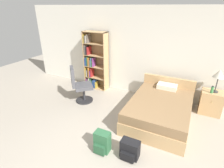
{
  "coord_description": "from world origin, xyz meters",
  "views": [
    {
      "loc": [
        1.01,
        -1.68,
        2.57
      ],
      "look_at": [
        -0.81,
        1.98,
        0.73
      ],
      "focal_mm": 28.0,
      "sensor_mm": 36.0,
      "label": 1
    }
  ],
  "objects_px": {
    "water_bottle": "(212,90)",
    "backpack_green": "(102,142)",
    "nightstand": "(211,102)",
    "table_lamp": "(219,74)",
    "office_chair": "(80,86)",
    "bed": "(160,109)",
    "backpack_black": "(130,150)",
    "bookshelf": "(94,63)"
  },
  "relations": [
    {
      "from": "nightstand",
      "to": "bookshelf",
      "type": "bearing_deg",
      "value": 179.26
    },
    {
      "from": "office_chair",
      "to": "backpack_green",
      "type": "distance_m",
      "value": 2.07
    },
    {
      "from": "table_lamp",
      "to": "backpack_green",
      "type": "height_order",
      "value": "table_lamp"
    },
    {
      "from": "water_bottle",
      "to": "office_chair",
      "type": "bearing_deg",
      "value": -164.99
    },
    {
      "from": "bookshelf",
      "to": "nightstand",
      "type": "distance_m",
      "value": 3.57
    },
    {
      "from": "bookshelf",
      "to": "backpack_green",
      "type": "xyz_separation_m",
      "value": [
        1.67,
        -2.43,
        -0.64
      ]
    },
    {
      "from": "backpack_green",
      "to": "table_lamp",
      "type": "bearing_deg",
      "value": 51.91
    },
    {
      "from": "bookshelf",
      "to": "backpack_black",
      "type": "xyz_separation_m",
      "value": [
        2.2,
        -2.34,
        -0.68
      ]
    },
    {
      "from": "nightstand",
      "to": "office_chair",
      "type": "bearing_deg",
      "value": -163.6
    },
    {
      "from": "table_lamp",
      "to": "backpack_black",
      "type": "xyz_separation_m",
      "value": [
        -1.35,
        -2.3,
        -0.91
      ]
    },
    {
      "from": "bed",
      "to": "backpack_black",
      "type": "relative_size",
      "value": 5.57
    },
    {
      "from": "bookshelf",
      "to": "office_chair",
      "type": "bearing_deg",
      "value": -80.47
    },
    {
      "from": "nightstand",
      "to": "backpack_black",
      "type": "bearing_deg",
      "value": -120.07
    },
    {
      "from": "table_lamp",
      "to": "backpack_green",
      "type": "xyz_separation_m",
      "value": [
        -1.88,
        -2.39,
        -0.88
      ]
    },
    {
      "from": "backpack_green",
      "to": "bed",
      "type": "bearing_deg",
      "value": 64.23
    },
    {
      "from": "bed",
      "to": "backpack_black",
      "type": "height_order",
      "value": "bed"
    },
    {
      "from": "bookshelf",
      "to": "bed",
      "type": "height_order",
      "value": "bookshelf"
    },
    {
      "from": "bookshelf",
      "to": "table_lamp",
      "type": "bearing_deg",
      "value": -0.66
    },
    {
      "from": "water_bottle",
      "to": "backpack_green",
      "type": "distance_m",
      "value": 2.95
    },
    {
      "from": "office_chair",
      "to": "table_lamp",
      "type": "height_order",
      "value": "table_lamp"
    },
    {
      "from": "office_chair",
      "to": "water_bottle",
      "type": "height_order",
      "value": "office_chair"
    },
    {
      "from": "office_chair",
      "to": "nightstand",
      "type": "distance_m",
      "value": 3.5
    },
    {
      "from": "water_bottle",
      "to": "backpack_green",
      "type": "bearing_deg",
      "value": -128.24
    },
    {
      "from": "backpack_black",
      "to": "nightstand",
      "type": "bearing_deg",
      "value": 59.93
    },
    {
      "from": "nightstand",
      "to": "bed",
      "type": "bearing_deg",
      "value": -143.1
    },
    {
      "from": "bed",
      "to": "table_lamp",
      "type": "xyz_separation_m",
      "value": [
        1.12,
        0.83,
        0.8
      ]
    },
    {
      "from": "bed",
      "to": "nightstand",
      "type": "bearing_deg",
      "value": 36.9
    },
    {
      "from": "bed",
      "to": "water_bottle",
      "type": "bearing_deg",
      "value": 34.68
    },
    {
      "from": "bed",
      "to": "table_lamp",
      "type": "relative_size",
      "value": 3.35
    },
    {
      "from": "bookshelf",
      "to": "office_chair",
      "type": "xyz_separation_m",
      "value": [
        0.17,
        -1.03,
        -0.35
      ]
    },
    {
      "from": "table_lamp",
      "to": "backpack_black",
      "type": "height_order",
      "value": "table_lamp"
    },
    {
      "from": "water_bottle",
      "to": "bed",
      "type": "bearing_deg",
      "value": -145.32
    },
    {
      "from": "bookshelf",
      "to": "bed",
      "type": "xyz_separation_m",
      "value": [
        2.43,
        -0.87,
        -0.56
      ]
    },
    {
      "from": "table_lamp",
      "to": "water_bottle",
      "type": "distance_m",
      "value": 0.4
    },
    {
      "from": "bed",
      "to": "nightstand",
      "type": "height_order",
      "value": "bed"
    },
    {
      "from": "bookshelf",
      "to": "water_bottle",
      "type": "relative_size",
      "value": 10.08
    },
    {
      "from": "nightstand",
      "to": "table_lamp",
      "type": "xyz_separation_m",
      "value": [
        0.02,
        0.0,
        0.77
      ]
    },
    {
      "from": "bed",
      "to": "backpack_green",
      "type": "xyz_separation_m",
      "value": [
        -0.75,
        -1.56,
        -0.08
      ]
    },
    {
      "from": "backpack_green",
      "to": "nightstand",
      "type": "bearing_deg",
      "value": 52.15
    },
    {
      "from": "nightstand",
      "to": "water_bottle",
      "type": "xyz_separation_m",
      "value": [
        -0.05,
        -0.1,
        0.4
      ]
    },
    {
      "from": "nightstand",
      "to": "table_lamp",
      "type": "relative_size",
      "value": 1.06
    },
    {
      "from": "bookshelf",
      "to": "bed",
      "type": "relative_size",
      "value": 0.95
    }
  ]
}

